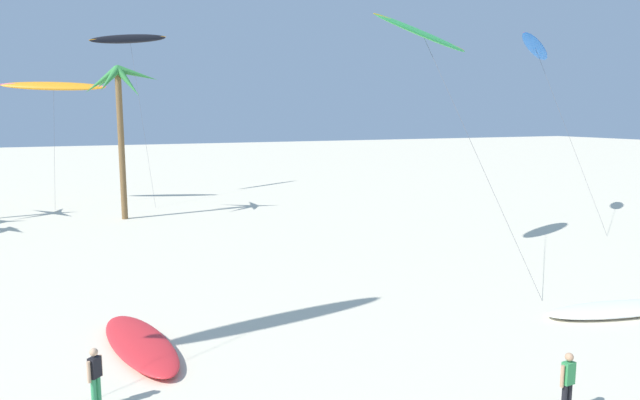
# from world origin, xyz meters

# --- Properties ---
(palm_tree_4) EXTENTS (5.10, 4.78, 10.91)m
(palm_tree_4) POSITION_xyz_m (-3.01, 44.30, 8.69)
(palm_tree_4) COLOR brown
(palm_tree_4) RESTS_ON ground
(flying_kite_1) EXTENTS (7.71, 10.99, 12.67)m
(flying_kite_1) POSITION_xyz_m (10.42, 26.68, 11.60)
(flying_kite_1) COLOR green
(flying_kite_1) RESTS_ON ground
(flying_kite_4) EXTENTS (5.33, 8.06, 12.99)m
(flying_kite_4) POSITION_xyz_m (23.12, 31.91, 12.05)
(flying_kite_4) COLOR blue
(flying_kite_4) RESTS_ON ground
(flying_kite_5) EXTENTS (7.63, 10.97, 15.32)m
(flying_kite_5) POSITION_xyz_m (-0.65, 56.90, 14.24)
(flying_kite_5) COLOR black
(flying_kite_5) RESTS_ON ground
(flying_kite_7) EXTENTS (8.23, 4.85, 10.34)m
(flying_kite_7) POSITION_xyz_m (-7.18, 53.55, 9.78)
(flying_kite_7) COLOR orange
(flying_kite_7) RESTS_ON ground
(grounded_kite_1) EXTENTS (6.14, 2.68, 0.34)m
(grounded_kite_1) POSITION_xyz_m (11.95, 15.49, 0.17)
(grounded_kite_1) COLOR white
(grounded_kite_1) RESTS_ON ground
(grounded_kite_2) EXTENTS (2.53, 6.07, 0.39)m
(grounded_kite_2) POSITION_xyz_m (-5.03, 19.38, 0.20)
(grounded_kite_2) COLOR red
(grounded_kite_2) RESTS_ON ground
(person_near_left) EXTENTS (0.39, 0.39, 1.63)m
(person_near_left) POSITION_xyz_m (-6.54, 15.90, 0.90)
(person_near_left) COLOR #338E56
(person_near_left) RESTS_ON ground
(person_near_right) EXTENTS (0.51, 0.22, 1.67)m
(person_near_right) POSITION_xyz_m (4.19, 10.66, 0.92)
(person_near_right) COLOR black
(person_near_right) RESTS_ON ground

